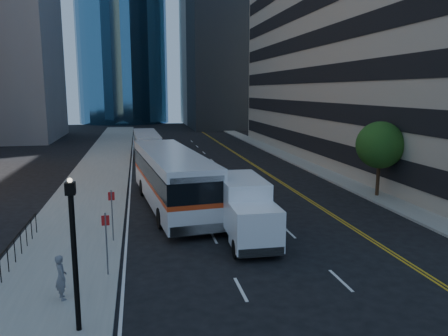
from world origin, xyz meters
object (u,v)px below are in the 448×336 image
Objects in this scene: lamp_post at (74,249)px; bus_front at (171,177)px; bus_rear at (147,144)px; street_tree at (380,145)px; box_truck at (245,208)px; pedestrian at (61,277)px.

lamp_post reaches higher than bus_front.
lamp_post is 35.09m from bus_rear.
street_tree is 13.00m from box_truck.
street_tree is 22.38m from pedestrian.
box_truck is (6.98, 7.43, -1.16)m from lamp_post.
lamp_post is 0.73× the size of box_truck.
pedestrian is (-18.82, -11.81, -2.69)m from street_tree.
street_tree is at bearing 37.87° from lamp_post.
bus_front is 1.27× the size of bus_rear.
box_truck is (3.09, -6.72, -0.37)m from bus_front.
lamp_post reaches higher than box_truck.
box_truck is at bearing -83.55° from bus_rear.
bus_front is at bearing -89.17° from bus_rear.
street_tree is 1.12× the size of lamp_post.
lamp_post is 0.33× the size of bus_front.
bus_rear reaches higher than pedestrian.
bus_front is 12.89m from pedestrian.
pedestrian is at bearing -147.90° from street_tree.
bus_front reaches higher than pedestrian.
lamp_post reaches higher than bus_rear.
street_tree reaches higher than box_truck.
lamp_post is at bearing -96.76° from bus_rear.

